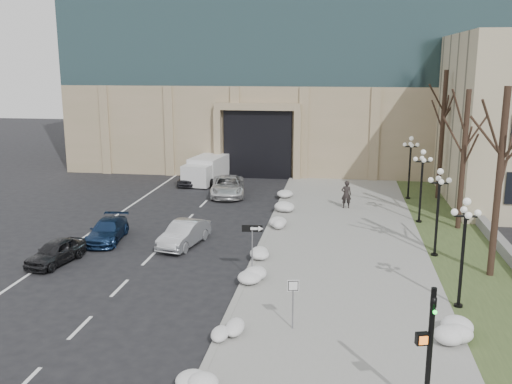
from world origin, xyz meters
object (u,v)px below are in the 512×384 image
(car_a, at_px, (56,252))
(lamppost_d, at_px, (410,159))
(one_way_sign, at_px, (256,235))
(lamppost_b, at_px, (438,201))
(traffic_signal, at_px, (428,355))
(car_c, at_px, (107,230))
(car_e, at_px, (189,177))
(keep_sign, at_px, (293,294))
(car_d, at_px, (228,186))
(pedestrian, at_px, (346,194))
(lamppost_a, at_px, (464,238))
(lamppost_c, at_px, (422,176))
(box_truck, at_px, (209,169))
(car_b, at_px, (184,234))

(car_a, height_order, lamppost_d, lamppost_d)
(one_way_sign, xyz_separation_m, lamppost_b, (8.82, 4.60, 0.85))
(traffic_signal, bearing_deg, car_c, 121.24)
(car_a, bearing_deg, car_e, 96.27)
(car_e, xyz_separation_m, keep_sign, (10.88, -25.34, 0.89))
(car_a, bearing_deg, lamppost_b, 22.54)
(car_d, distance_m, pedestrian, 9.46)
(traffic_signal, distance_m, lamppost_a, 8.34)
(lamppost_a, height_order, lamppost_c, same)
(lamppost_d, bearing_deg, box_truck, 164.55)
(pedestrian, bearing_deg, lamppost_b, 110.17)
(pedestrian, bearing_deg, car_b, 40.74)
(lamppost_a, bearing_deg, car_c, 159.91)
(keep_sign, bearing_deg, box_truck, 98.65)
(car_c, xyz_separation_m, lamppost_b, (18.14, -0.14, 2.46))
(car_e, height_order, box_truck, box_truck)
(lamppost_a, bearing_deg, car_b, 154.63)
(one_way_sign, relative_size, lamppost_b, 0.56)
(pedestrian, xyz_separation_m, box_truck, (-11.66, 8.10, -0.04))
(lamppost_c, xyz_separation_m, lamppost_d, (0.00, 6.50, 0.00))
(lamppost_a, bearing_deg, lamppost_b, 90.00)
(car_b, height_order, lamppost_d, lamppost_d)
(car_a, relative_size, keep_sign, 1.75)
(traffic_signal, height_order, lamppost_b, lamppost_b)
(one_way_sign, bearing_deg, lamppost_a, -18.20)
(pedestrian, xyz_separation_m, traffic_signal, (2.17, -23.80, 0.90))
(pedestrian, relative_size, lamppost_c, 0.40)
(keep_sign, distance_m, lamppost_d, 23.57)
(car_c, bearing_deg, pedestrian, 27.77)
(car_b, distance_m, keep_sign, 11.76)
(car_b, height_order, traffic_signal, traffic_signal)
(car_a, height_order, lamppost_a, lamppost_a)
(car_d, height_order, traffic_signal, traffic_signal)
(car_d, height_order, lamppost_c, lamppost_c)
(car_e, distance_m, lamppost_b, 23.71)
(car_e, relative_size, lamppost_b, 0.78)
(lamppost_b, bearing_deg, car_e, 138.01)
(car_a, relative_size, one_way_sign, 1.35)
(car_c, distance_m, lamppost_c, 19.39)
(car_c, height_order, lamppost_d, lamppost_d)
(car_a, bearing_deg, lamppost_c, 39.51)
(car_d, xyz_separation_m, lamppost_a, (13.57, -18.83, 2.33))
(keep_sign, height_order, lamppost_c, lamppost_c)
(car_e, xyz_separation_m, lamppost_d, (17.53, -2.78, 2.44))
(car_d, relative_size, box_truck, 0.76)
(traffic_signal, relative_size, lamppost_b, 0.84)
(car_a, distance_m, car_b, 6.82)
(car_d, xyz_separation_m, keep_sign, (6.92, -21.89, 0.78))
(lamppost_b, bearing_deg, lamppost_c, 90.00)
(car_a, xyz_separation_m, box_truck, (2.96, 21.35, 0.42))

